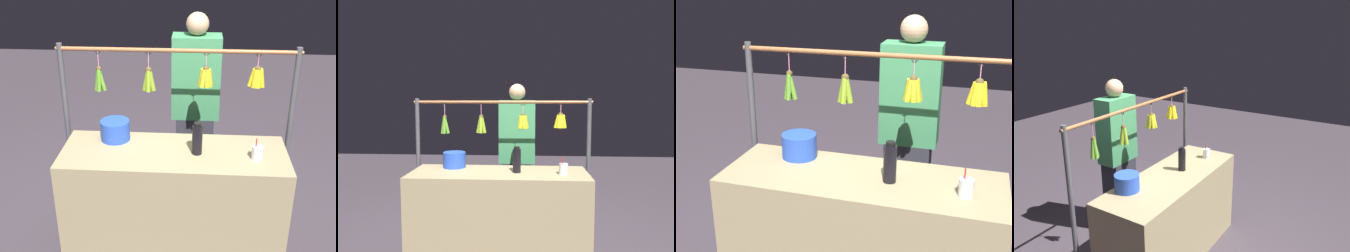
% 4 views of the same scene
% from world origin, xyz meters
% --- Properties ---
extents(ground_plane, '(12.00, 12.00, 0.00)m').
position_xyz_m(ground_plane, '(0.00, 0.00, 0.00)').
color(ground_plane, '#423942').
extents(market_counter, '(1.67, 0.61, 0.91)m').
position_xyz_m(market_counter, '(0.00, 0.00, 0.46)').
color(market_counter, tan).
rests_on(market_counter, ground).
extents(display_rack, '(1.88, 0.14, 1.60)m').
position_xyz_m(display_rack, '(-0.05, -0.40, 1.13)').
color(display_rack, '#4C4C51').
rests_on(display_rack, ground).
extents(water_bottle, '(0.08, 0.08, 0.25)m').
position_xyz_m(water_bottle, '(-0.17, 0.02, 1.03)').
color(water_bottle, black).
rests_on(water_bottle, market_counter).
extents(blue_bucket, '(0.22, 0.22, 0.15)m').
position_xyz_m(blue_bucket, '(0.46, -0.17, 0.99)').
color(blue_bucket, blue).
rests_on(blue_bucket, market_counter).
extents(drink_cup, '(0.08, 0.08, 0.16)m').
position_xyz_m(drink_cup, '(-0.60, 0.07, 0.96)').
color(drink_cup, silver).
rests_on(drink_cup, market_counter).
extents(vendor_person, '(0.42, 0.23, 1.77)m').
position_xyz_m(vendor_person, '(-0.15, -0.83, 0.88)').
color(vendor_person, '#2D2D38').
rests_on(vendor_person, ground).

